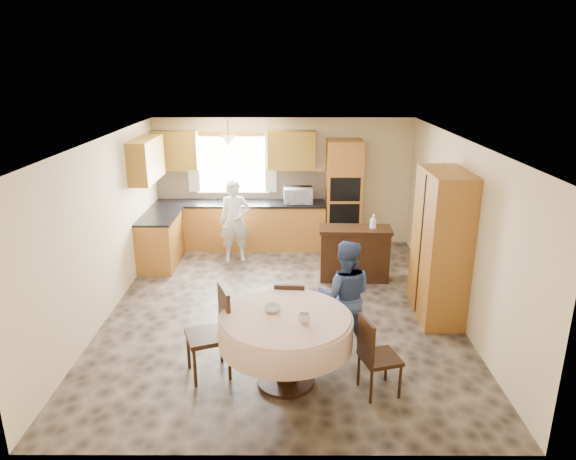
# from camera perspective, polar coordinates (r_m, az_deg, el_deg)

# --- Properties ---
(floor) EXTENTS (5.00, 6.00, 0.01)m
(floor) POSITION_cam_1_polar(r_m,az_deg,el_deg) (7.72, -0.71, -8.74)
(floor) COLOR #6F5F4E
(floor) RESTS_ON ground
(ceiling) EXTENTS (5.00, 6.00, 0.01)m
(ceiling) POSITION_cam_1_polar(r_m,az_deg,el_deg) (6.96, -0.79, 9.97)
(ceiling) COLOR white
(ceiling) RESTS_ON wall_back
(wall_back) EXTENTS (5.00, 0.02, 2.50)m
(wall_back) POSITION_cam_1_polar(r_m,az_deg,el_deg) (10.14, -0.49, 5.34)
(wall_back) COLOR beige
(wall_back) RESTS_ON floor
(wall_front) EXTENTS (5.00, 0.02, 2.50)m
(wall_front) POSITION_cam_1_polar(r_m,az_deg,el_deg) (4.48, -1.33, -11.74)
(wall_front) COLOR beige
(wall_front) RESTS_ON floor
(wall_left) EXTENTS (0.02, 6.00, 2.50)m
(wall_left) POSITION_cam_1_polar(r_m,az_deg,el_deg) (7.70, -19.70, 0.14)
(wall_left) COLOR beige
(wall_left) RESTS_ON floor
(wall_right) EXTENTS (0.02, 6.00, 2.50)m
(wall_right) POSITION_cam_1_polar(r_m,az_deg,el_deg) (7.62, 18.40, 0.11)
(wall_right) COLOR beige
(wall_right) RESTS_ON floor
(window) EXTENTS (1.40, 0.03, 1.10)m
(window) POSITION_cam_1_polar(r_m,az_deg,el_deg) (10.11, -6.22, 7.23)
(window) COLOR white
(window) RESTS_ON wall_back
(curtain_left) EXTENTS (0.22, 0.02, 1.15)m
(curtain_left) POSITION_cam_1_polar(r_m,az_deg,el_deg) (10.16, -10.50, 7.38)
(curtain_left) COLOR white
(curtain_left) RESTS_ON wall_back
(curtain_right) EXTENTS (0.22, 0.02, 1.15)m
(curtain_right) POSITION_cam_1_polar(r_m,az_deg,el_deg) (9.99, -1.94, 7.49)
(curtain_right) COLOR white
(curtain_right) RESTS_ON wall_back
(base_cab_back) EXTENTS (3.30, 0.60, 0.88)m
(base_cab_back) POSITION_cam_1_polar(r_m,az_deg,el_deg) (10.10, -5.32, 0.46)
(base_cab_back) COLOR orange
(base_cab_back) RESTS_ON floor
(counter_back) EXTENTS (3.30, 0.64, 0.04)m
(counter_back) POSITION_cam_1_polar(r_m,az_deg,el_deg) (9.98, -5.40, 2.98)
(counter_back) COLOR black
(counter_back) RESTS_ON base_cab_back
(base_cab_left) EXTENTS (0.60, 1.20, 0.88)m
(base_cab_left) POSITION_cam_1_polar(r_m,az_deg,el_deg) (9.49, -13.96, -1.18)
(base_cab_left) COLOR orange
(base_cab_left) RESTS_ON floor
(counter_left) EXTENTS (0.64, 1.20, 0.04)m
(counter_left) POSITION_cam_1_polar(r_m,az_deg,el_deg) (9.35, -14.17, 1.48)
(counter_left) COLOR black
(counter_left) RESTS_ON base_cab_left
(backsplash) EXTENTS (3.30, 0.02, 0.55)m
(backsplash) POSITION_cam_1_polar(r_m,az_deg,el_deg) (10.19, -5.29, 4.93)
(backsplash) COLOR beige
(backsplash) RESTS_ON wall_back
(wall_cab_left) EXTENTS (0.85, 0.33, 0.72)m
(wall_cab_left) POSITION_cam_1_polar(r_m,az_deg,el_deg) (10.08, -12.38, 8.68)
(wall_cab_left) COLOR #A47929
(wall_cab_left) RESTS_ON wall_back
(wall_cab_right) EXTENTS (0.90, 0.33, 0.72)m
(wall_cab_right) POSITION_cam_1_polar(r_m,az_deg,el_deg) (9.85, 0.38, 8.88)
(wall_cab_right) COLOR #A47929
(wall_cab_right) RESTS_ON wall_back
(wall_cab_side) EXTENTS (0.33, 1.20, 0.72)m
(wall_cab_side) POSITION_cam_1_polar(r_m,az_deg,el_deg) (9.16, -15.48, 7.54)
(wall_cab_side) COLOR #A47929
(wall_cab_side) RESTS_ON wall_left
(oven_tower) EXTENTS (0.66, 0.62, 2.12)m
(oven_tower) POSITION_cam_1_polar(r_m,az_deg,el_deg) (9.93, 6.16, 3.85)
(oven_tower) COLOR orange
(oven_tower) RESTS_ON floor
(oven_upper) EXTENTS (0.56, 0.01, 0.45)m
(oven_upper) POSITION_cam_1_polar(r_m,az_deg,el_deg) (9.58, 6.38, 4.49)
(oven_upper) COLOR black
(oven_upper) RESTS_ON oven_tower
(oven_lower) EXTENTS (0.56, 0.01, 0.45)m
(oven_lower) POSITION_cam_1_polar(r_m,az_deg,el_deg) (9.71, 6.28, 1.62)
(oven_lower) COLOR black
(oven_lower) RESTS_ON oven_tower
(pendant) EXTENTS (0.36, 0.36, 0.18)m
(pendant) POSITION_cam_1_polar(r_m,az_deg,el_deg) (9.55, -6.63, 9.75)
(pendant) COLOR beige
(pendant) RESTS_ON ceiling
(sideboard) EXTENTS (1.20, 0.53, 0.85)m
(sideboard) POSITION_cam_1_polar(r_m,az_deg,el_deg) (8.65, 7.36, -2.78)
(sideboard) COLOR #3B2410
(sideboard) RESTS_ON floor
(space_heater) EXTENTS (0.47, 0.35, 0.62)m
(space_heater) POSITION_cam_1_polar(r_m,az_deg,el_deg) (7.93, 15.50, -6.22)
(space_heater) COLOR black
(space_heater) RESTS_ON floor
(cupboard) EXTENTS (0.55, 1.11, 2.12)m
(cupboard) POSITION_cam_1_polar(r_m,az_deg,el_deg) (7.44, 16.60, -1.71)
(cupboard) COLOR orange
(cupboard) RESTS_ON floor
(dining_table) EXTENTS (1.48, 1.48, 0.85)m
(dining_table) POSITION_cam_1_polar(r_m,az_deg,el_deg) (5.78, -0.26, -11.10)
(dining_table) COLOR #3B2410
(dining_table) RESTS_ON floor
(chair_left) EXTENTS (0.60, 0.60, 1.07)m
(chair_left) POSITION_cam_1_polar(r_m,az_deg,el_deg) (6.05, -8.15, -10.66)
(chair_left) COLOR #3B2410
(chair_left) RESTS_ON floor
(chair_back) EXTENTS (0.42, 0.42, 0.91)m
(chair_back) POSITION_cam_1_polar(r_m,az_deg,el_deg) (6.54, 0.21, -9.02)
(chair_back) COLOR #3B2410
(chair_back) RESTS_ON floor
(chair_right) EXTENTS (0.49, 0.49, 0.91)m
(chair_right) POSITION_cam_1_polar(r_m,az_deg,el_deg) (5.77, 9.54, -13.28)
(chair_right) COLOR #3B2410
(chair_right) RESTS_ON floor
(framed_picture) EXTENTS (0.06, 0.60, 0.50)m
(framed_picture) POSITION_cam_1_polar(r_m,az_deg,el_deg) (8.00, 17.32, 5.12)
(framed_picture) COLOR gold
(framed_picture) RESTS_ON wall_right
(microwave) EXTENTS (0.57, 0.40, 0.30)m
(microwave) POSITION_cam_1_polar(r_m,az_deg,el_deg) (9.84, 1.11, 3.88)
(microwave) COLOR silver
(microwave) RESTS_ON counter_back
(person_sink) EXTENTS (0.60, 0.44, 1.50)m
(person_sink) POSITION_cam_1_polar(r_m,az_deg,el_deg) (9.35, -5.93, 0.98)
(person_sink) COLOR silver
(person_sink) RESTS_ON floor
(person_dining) EXTENTS (0.75, 0.61, 1.45)m
(person_dining) POSITION_cam_1_polar(r_m,az_deg,el_deg) (6.46, 6.30, -7.29)
(person_dining) COLOR #354874
(person_dining) RESTS_ON floor
(bowl_sideboard) EXTENTS (0.25, 0.25, 0.06)m
(bowl_sideboard) POSITION_cam_1_polar(r_m,az_deg,el_deg) (8.48, 6.11, 0.06)
(bowl_sideboard) COLOR #B2B2B2
(bowl_sideboard) RESTS_ON sideboard
(bottle_sideboard) EXTENTS (0.14, 0.14, 0.29)m
(bottle_sideboard) POSITION_cam_1_polar(r_m,az_deg,el_deg) (8.51, 9.44, 0.80)
(bottle_sideboard) COLOR silver
(bottle_sideboard) RESTS_ON sideboard
(cup_table) EXTENTS (0.15, 0.15, 0.10)m
(cup_table) POSITION_cam_1_polar(r_m,az_deg,el_deg) (5.52, 1.80, -9.76)
(cup_table) COLOR #B2B2B2
(cup_table) RESTS_ON dining_table
(bowl_table) EXTENTS (0.25, 0.25, 0.06)m
(bowl_table) POSITION_cam_1_polar(r_m,az_deg,el_deg) (5.77, -1.76, -8.72)
(bowl_table) COLOR #B2B2B2
(bowl_table) RESTS_ON dining_table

